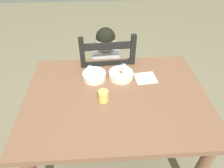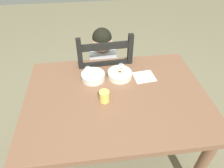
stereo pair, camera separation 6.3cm
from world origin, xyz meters
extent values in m
plane|color=#7E775A|center=(0.00, 0.00, 0.00)|extent=(8.00, 8.00, 0.00)
cube|color=brown|center=(0.00, 0.00, 0.68)|extent=(1.19, 0.87, 0.04)
cylinder|color=brown|center=(-0.52, 0.36, 0.33)|extent=(0.07, 0.07, 0.66)
cylinder|color=brown|center=(0.52, 0.36, 0.33)|extent=(0.07, 0.07, 0.66)
cube|color=black|center=(-0.05, 0.54, 0.41)|extent=(0.44, 0.44, 0.02)
cube|color=black|center=(0.13, 0.74, 0.20)|extent=(0.04, 0.04, 0.40)
cube|color=black|center=(-0.25, 0.71, 0.20)|extent=(0.04, 0.04, 0.40)
cube|color=black|center=(0.15, 0.36, 0.20)|extent=(0.04, 0.04, 0.40)
cube|color=black|center=(-0.23, 0.33, 0.20)|extent=(0.04, 0.04, 0.40)
cube|color=black|center=(0.15, 0.36, 0.69)|extent=(0.04, 0.04, 0.53)
cube|color=black|center=(-0.23, 0.33, 0.69)|extent=(0.04, 0.04, 0.53)
cube|color=black|center=(-0.04, 0.35, 0.87)|extent=(0.36, 0.04, 0.05)
cube|color=black|center=(-0.04, 0.35, 0.71)|extent=(0.36, 0.04, 0.05)
cube|color=silver|center=(-0.05, 0.51, 0.58)|extent=(0.22, 0.14, 0.32)
sphere|color=#DAAA8D|center=(-0.05, 0.51, 0.82)|extent=(0.17, 0.17, 0.17)
sphere|color=black|center=(-0.05, 0.51, 0.86)|extent=(0.16, 0.16, 0.16)
cylinder|color=#3F4C72|center=(-0.10, 0.39, 0.21)|extent=(0.07, 0.07, 0.42)
cylinder|color=#3F4C72|center=(0.01, 0.39, 0.21)|extent=(0.07, 0.07, 0.42)
cylinder|color=silver|center=(-0.18, 0.41, 0.66)|extent=(0.06, 0.24, 0.13)
cylinder|color=silver|center=(0.08, 0.41, 0.66)|extent=(0.06, 0.24, 0.13)
cylinder|color=white|center=(-0.14, 0.19, 0.73)|extent=(0.17, 0.17, 0.05)
cylinder|color=white|center=(-0.14, 0.19, 0.71)|extent=(0.07, 0.07, 0.01)
cylinder|color=#479831|center=(-0.14, 0.19, 0.73)|extent=(0.14, 0.14, 0.03)
sphere|color=green|center=(-0.15, 0.17, 0.75)|extent=(0.01, 0.01, 0.01)
sphere|color=#4D9729|center=(-0.18, 0.18, 0.75)|extent=(0.01, 0.01, 0.01)
sphere|color=green|center=(-0.14, 0.18, 0.75)|extent=(0.01, 0.01, 0.01)
cylinder|color=white|center=(0.05, 0.19, 0.73)|extent=(0.17, 0.17, 0.05)
cylinder|color=white|center=(0.05, 0.19, 0.71)|extent=(0.08, 0.08, 0.01)
cylinder|color=orange|center=(0.05, 0.19, 0.73)|extent=(0.14, 0.14, 0.03)
cube|color=orange|center=(0.04, 0.19, 0.75)|extent=(0.02, 0.02, 0.01)
cube|color=orange|center=(0.05, 0.18, 0.75)|extent=(0.02, 0.02, 0.01)
cube|color=orange|center=(0.05, 0.18, 0.75)|extent=(0.02, 0.02, 0.01)
cube|color=orange|center=(0.06, 0.22, 0.75)|extent=(0.02, 0.02, 0.01)
cube|color=silver|center=(0.03, 0.15, 0.71)|extent=(0.07, 0.08, 0.00)
ellipsoid|color=silver|center=(-0.01, 0.20, 0.71)|extent=(0.05, 0.05, 0.01)
cylinder|color=#F0D860|center=(-0.08, -0.04, 0.74)|extent=(0.06, 0.06, 0.08)
cube|color=white|center=(0.23, 0.16, 0.70)|extent=(0.16, 0.15, 0.00)
camera|label=1|loc=(-0.09, -0.94, 1.61)|focal=32.20mm
camera|label=2|loc=(-0.15, -0.94, 1.61)|focal=32.20mm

